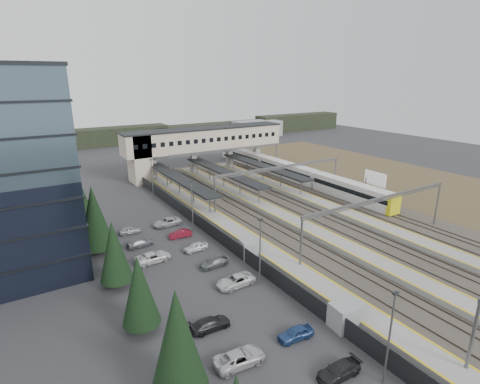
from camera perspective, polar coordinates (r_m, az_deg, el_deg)
ground at (r=54.27m, az=5.16°, el=-7.83°), size 220.00×220.00×0.00m
conifer_row at (r=40.36m, az=-17.34°, el=-10.22°), size 4.42×49.82×9.50m
car_park at (r=43.67m, az=-4.59°, el=-13.56°), size 10.72×44.75×1.29m
lampposts at (r=49.50m, az=-3.05°, el=-4.84°), size 0.50×53.25×8.07m
fence at (r=54.50m, az=-3.52°, el=-6.52°), size 0.08×90.00×2.00m
relay_cabin_near at (r=38.68m, az=15.86°, el=-17.63°), size 3.07×2.35×2.43m
relay_cabin_far at (r=49.82m, az=1.63°, el=-8.63°), size 2.97×2.63×2.39m
rail_corridor at (r=63.19m, az=9.26°, el=-4.00°), size 34.00×90.00×0.92m
canopies at (r=78.03m, az=-2.51°, el=3.11°), size 23.10×30.00×3.28m
footbridge at (r=90.62m, az=-6.85°, el=7.57°), size 40.40×6.40×11.20m
gantries at (r=61.73m, az=12.60°, el=0.89°), size 28.40×62.28×7.17m
train at (r=87.40m, az=7.45°, el=3.20°), size 2.76×57.66×3.47m
billboard at (r=80.40m, az=19.88°, el=1.83°), size 0.50×5.45×4.53m
scrub_east at (r=89.85m, az=26.77°, el=0.57°), size 34.00×120.00×0.06m
treeline_far at (r=143.31m, az=-9.54°, el=8.96°), size 170.00×19.00×7.00m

